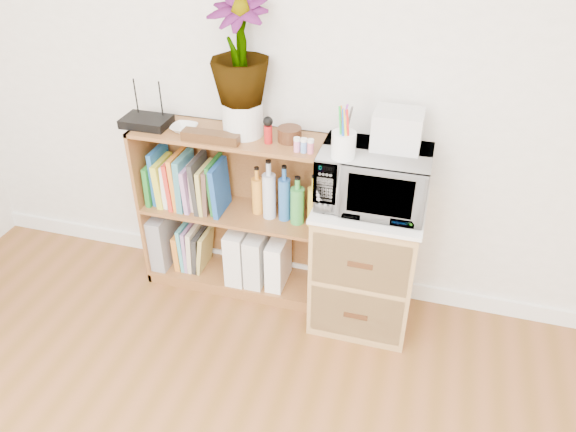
% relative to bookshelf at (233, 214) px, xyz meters
% --- Properties ---
extents(skirting_board, '(4.00, 0.02, 0.10)m').
position_rel_bookshelf_xyz_m(skirting_board, '(0.35, 0.14, -0.42)').
color(skirting_board, white).
rests_on(skirting_board, ground).
extents(bookshelf, '(1.00, 0.30, 0.95)m').
position_rel_bookshelf_xyz_m(bookshelf, '(0.00, 0.00, 0.00)').
color(bookshelf, brown).
rests_on(bookshelf, ground).
extents(wicker_unit, '(0.50, 0.45, 0.70)m').
position_rel_bookshelf_xyz_m(wicker_unit, '(0.75, -0.08, -0.12)').
color(wicker_unit, '#9E7542').
rests_on(wicker_unit, ground).
extents(microwave, '(0.50, 0.34, 0.28)m').
position_rel_bookshelf_xyz_m(microwave, '(0.75, -0.08, 0.38)').
color(microwave, white).
rests_on(microwave, wicker_unit).
extents(pen_cup, '(0.11, 0.11, 0.12)m').
position_rel_bookshelf_xyz_m(pen_cup, '(0.62, -0.18, 0.58)').
color(pen_cup, white).
rests_on(pen_cup, microwave).
extents(small_appliance, '(0.22, 0.18, 0.17)m').
position_rel_bookshelf_xyz_m(small_appliance, '(0.83, -0.01, 0.61)').
color(small_appliance, silver).
rests_on(small_appliance, microwave).
extents(router, '(0.24, 0.16, 0.04)m').
position_rel_bookshelf_xyz_m(router, '(-0.43, -0.02, 0.50)').
color(router, black).
rests_on(router, bookshelf).
extents(white_bowl, '(0.13, 0.13, 0.03)m').
position_rel_bookshelf_xyz_m(white_bowl, '(-0.22, -0.03, 0.49)').
color(white_bowl, silver).
rests_on(white_bowl, bookshelf).
extents(plant_pot, '(0.20, 0.20, 0.17)m').
position_rel_bookshelf_xyz_m(plant_pot, '(0.08, 0.02, 0.56)').
color(plant_pot, silver).
rests_on(plant_pot, bookshelf).
extents(potted_plant, '(0.29, 0.29, 0.51)m').
position_rel_bookshelf_xyz_m(potted_plant, '(0.08, 0.02, 0.90)').
color(potted_plant, '#37742E').
rests_on(potted_plant, plant_pot).
extents(trinket_box, '(0.29, 0.07, 0.05)m').
position_rel_bookshelf_xyz_m(trinket_box, '(-0.05, -0.10, 0.50)').
color(trinket_box, '#331B0E').
rests_on(trinket_box, bookshelf).
extents(kokeshi_doll, '(0.04, 0.04, 0.09)m').
position_rel_bookshelf_xyz_m(kokeshi_doll, '(0.23, -0.04, 0.52)').
color(kokeshi_doll, '#9F1314').
rests_on(kokeshi_doll, bookshelf).
extents(wooden_bowl, '(0.12, 0.12, 0.07)m').
position_rel_bookshelf_xyz_m(wooden_bowl, '(0.32, 0.01, 0.51)').
color(wooden_bowl, '#361C0E').
rests_on(wooden_bowl, bookshelf).
extents(paint_jars, '(0.11, 0.04, 0.06)m').
position_rel_bookshelf_xyz_m(paint_jars, '(0.42, -0.09, 0.50)').
color(paint_jars, pink).
rests_on(paint_jars, bookshelf).
extents(file_box, '(0.10, 0.26, 0.33)m').
position_rel_bookshelf_xyz_m(file_box, '(-0.44, 0.00, -0.24)').
color(file_box, gray).
rests_on(file_box, bookshelf).
extents(magazine_holder_left, '(0.10, 0.26, 0.32)m').
position_rel_bookshelf_xyz_m(magazine_holder_left, '(0.03, -0.01, -0.24)').
color(magazine_holder_left, silver).
rests_on(magazine_holder_left, bookshelf).
extents(magazine_holder_mid, '(0.10, 0.25, 0.31)m').
position_rel_bookshelf_xyz_m(magazine_holder_mid, '(0.14, -0.01, -0.25)').
color(magazine_holder_mid, silver).
rests_on(magazine_holder_mid, bookshelf).
extents(magazine_holder_right, '(0.09, 0.23, 0.29)m').
position_rel_bookshelf_xyz_m(magazine_holder_right, '(0.26, -0.01, -0.26)').
color(magazine_holder_right, white).
rests_on(magazine_holder_right, bookshelf).
extents(cookbooks, '(0.43, 0.20, 0.31)m').
position_rel_bookshelf_xyz_m(cookbooks, '(-0.25, 0.00, 0.16)').
color(cookbooks, '#1D7024').
rests_on(cookbooks, bookshelf).
extents(liquor_bottles, '(0.37, 0.07, 0.32)m').
position_rel_bookshelf_xyz_m(liquor_bottles, '(0.29, 0.00, 0.17)').
color(liquor_bottles, orange).
rests_on(liquor_bottles, bookshelf).
extents(lower_books, '(0.19, 0.19, 0.28)m').
position_rel_bookshelf_xyz_m(lower_books, '(-0.26, 0.00, -0.28)').
color(lower_books, orange).
rests_on(lower_books, bookshelf).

